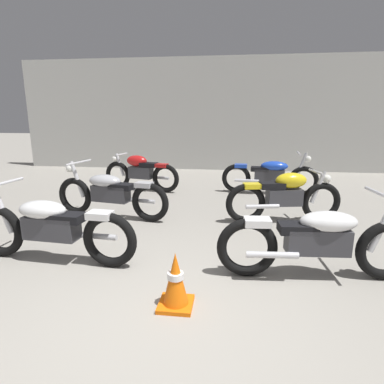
# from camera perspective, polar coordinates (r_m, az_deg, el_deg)

# --- Properties ---
(ground_plane) EXTENTS (60.00, 60.00, 0.00)m
(ground_plane) POSITION_cam_1_polar(r_m,az_deg,el_deg) (2.98, -7.00, -22.47)
(ground_plane) COLOR gray
(back_wall) EXTENTS (13.06, 0.24, 3.60)m
(back_wall) POSITION_cam_1_polar(r_m,az_deg,el_deg) (10.68, 4.05, 13.72)
(back_wall) COLOR #B2B2AD
(back_wall) RESTS_ON ground
(motorcycle_left_row_0) EXTENTS (2.17, 0.68, 0.97)m
(motorcycle_left_row_0) POSITION_cam_1_polar(r_m,az_deg,el_deg) (4.20, -24.17, -5.64)
(motorcycle_left_row_0) COLOR black
(motorcycle_left_row_0) RESTS_ON ground
(motorcycle_left_row_1) EXTENTS (2.15, 0.70, 0.97)m
(motorcycle_left_row_1) POSITION_cam_1_polar(r_m,az_deg,el_deg) (5.69, -14.58, -0.09)
(motorcycle_left_row_1) COLOR black
(motorcycle_left_row_1) RESTS_ON ground
(motorcycle_left_row_2) EXTENTS (1.95, 0.61, 0.88)m
(motorcycle_left_row_2) POSITION_cam_1_polar(r_m,az_deg,el_deg) (7.69, -9.28, 3.67)
(motorcycle_left_row_2) COLOR black
(motorcycle_left_row_2) RESTS_ON ground
(motorcycle_right_row_0) EXTENTS (2.17, 0.68, 0.97)m
(motorcycle_right_row_0) POSITION_cam_1_polar(r_m,az_deg,el_deg) (3.71, 21.89, -7.91)
(motorcycle_right_row_0) COLOR black
(motorcycle_right_row_0) RESTS_ON ground
(motorcycle_right_row_1) EXTENTS (1.95, 0.64, 0.88)m
(motorcycle_right_row_1) POSITION_cam_1_polar(r_m,az_deg,el_deg) (5.49, 16.40, -0.62)
(motorcycle_right_row_1) COLOR black
(motorcycle_right_row_1) RESTS_ON ground
(motorcycle_right_row_2) EXTENTS (2.17, 0.68, 0.97)m
(motorcycle_right_row_2) POSITION_cam_1_polar(r_m,az_deg,el_deg) (7.43, 13.88, 3.06)
(motorcycle_right_row_2) COLOR black
(motorcycle_right_row_2) RESTS_ON ground
(traffic_cone) EXTENTS (0.32, 0.32, 0.54)m
(traffic_cone) POSITION_cam_1_polar(r_m,az_deg,el_deg) (3.04, -2.99, -15.76)
(traffic_cone) COLOR orange
(traffic_cone) RESTS_ON ground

